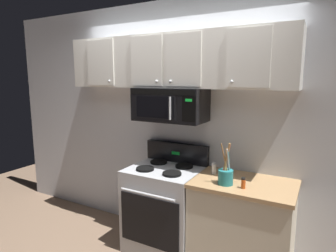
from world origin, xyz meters
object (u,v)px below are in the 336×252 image
utensil_crock_teal (226,175)px  salt_shaker (214,168)px  spice_jar (243,183)px  over_range_microwave (170,104)px  stove_range (165,206)px

utensil_crock_teal → salt_shaker: utensil_crock_teal is taller
utensil_crock_teal → spice_jar: (0.17, -0.02, -0.04)m
over_range_microwave → utensil_crock_teal: over_range_microwave is taller
stove_range → over_range_microwave: size_ratio=1.47×
salt_shaker → spice_jar: bearing=-34.1°
salt_shaker → utensil_crock_teal: bearing=-49.5°
spice_jar → salt_shaker: bearing=145.9°
utensil_crock_teal → salt_shaker: size_ratio=3.40×
stove_range → spice_jar: stove_range is taller
utensil_crock_teal → salt_shaker: 0.29m
stove_range → utensil_crock_teal: bearing=-10.9°
over_range_microwave → spice_jar: 1.11m
over_range_microwave → utensil_crock_teal: (0.71, -0.25, -0.59)m
stove_range → spice_jar: size_ratio=11.53×
stove_range → spice_jar: bearing=-10.1°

